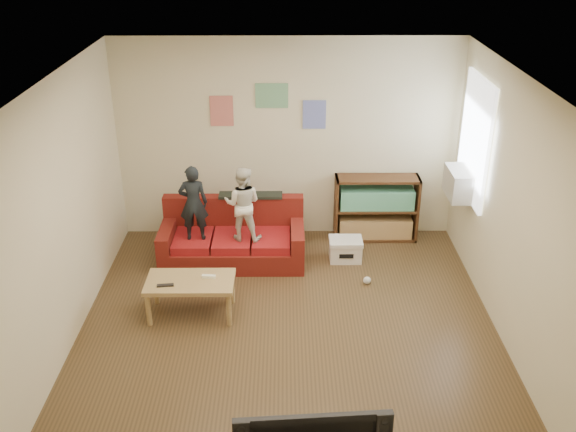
{
  "coord_description": "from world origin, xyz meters",
  "views": [
    {
      "loc": [
        -0.03,
        -5.57,
        4.1
      ],
      "look_at": [
        0.0,
        0.8,
        1.05
      ],
      "focal_mm": 40.0,
      "sensor_mm": 36.0,
      "label": 1
    }
  ],
  "objects_px": {
    "sofa": "(233,240)",
    "child_a": "(193,203)",
    "child_b": "(243,204)",
    "file_box": "(345,249)",
    "bookshelf": "(376,211)",
    "coffee_table": "(190,285)"
  },
  "relations": [
    {
      "from": "sofa",
      "to": "child_a",
      "type": "distance_m",
      "value": 0.77
    },
    {
      "from": "coffee_table",
      "to": "file_box",
      "type": "bearing_deg",
      "value": 33.95
    },
    {
      "from": "file_box",
      "to": "child_b",
      "type": "bearing_deg",
      "value": -174.34
    },
    {
      "from": "child_a",
      "to": "bookshelf",
      "type": "bearing_deg",
      "value": -165.63
    },
    {
      "from": "sofa",
      "to": "child_a",
      "type": "xyz_separation_m",
      "value": [
        -0.45,
        -0.16,
        0.6
      ]
    },
    {
      "from": "coffee_table",
      "to": "child_a",
      "type": "bearing_deg",
      "value": 93.98
    },
    {
      "from": "child_b",
      "to": "coffee_table",
      "type": "relative_size",
      "value": 0.98
    },
    {
      "from": "bookshelf",
      "to": "child_a",
      "type": "bearing_deg",
      "value": -162.49
    },
    {
      "from": "sofa",
      "to": "bookshelf",
      "type": "relative_size",
      "value": 1.62
    },
    {
      "from": "sofa",
      "to": "child_a",
      "type": "relative_size",
      "value": 1.87
    },
    {
      "from": "child_b",
      "to": "sofa",
      "type": "bearing_deg",
      "value": -40.0
    },
    {
      "from": "child_b",
      "to": "file_box",
      "type": "relative_size",
      "value": 2.25
    },
    {
      "from": "child_a",
      "to": "child_b",
      "type": "relative_size",
      "value": 1.02
    },
    {
      "from": "sofa",
      "to": "child_b",
      "type": "bearing_deg",
      "value": -47.56
    },
    {
      "from": "sofa",
      "to": "coffee_table",
      "type": "height_order",
      "value": "sofa"
    },
    {
      "from": "sofa",
      "to": "child_a",
      "type": "height_order",
      "value": "child_a"
    },
    {
      "from": "coffee_table",
      "to": "bookshelf",
      "type": "height_order",
      "value": "bookshelf"
    },
    {
      "from": "sofa",
      "to": "coffee_table",
      "type": "distance_m",
      "value": 1.32
    },
    {
      "from": "bookshelf",
      "to": "file_box",
      "type": "xyz_separation_m",
      "value": [
        -0.46,
        -0.61,
        -0.25
      ]
    },
    {
      "from": "child_b",
      "to": "file_box",
      "type": "bearing_deg",
      "value": -166.78
    },
    {
      "from": "child_a",
      "to": "bookshelf",
      "type": "xyz_separation_m",
      "value": [
        2.35,
        0.74,
        -0.46
      ]
    },
    {
      "from": "bookshelf",
      "to": "file_box",
      "type": "distance_m",
      "value": 0.81
    }
  ]
}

